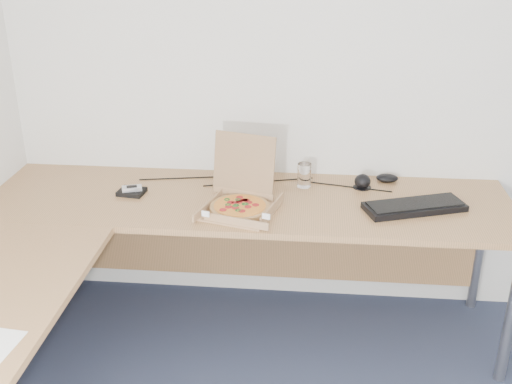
# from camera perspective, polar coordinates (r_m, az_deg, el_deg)

# --- Properties ---
(room_shell) EXTENTS (3.50, 3.50, 2.50)m
(room_shell) POSITION_cam_1_polar(r_m,az_deg,el_deg) (1.49, 12.79, -5.35)
(room_shell) COLOR silver
(room_shell) RESTS_ON ground
(desk) EXTENTS (2.50, 2.20, 0.73)m
(desk) POSITION_cam_1_polar(r_m,az_deg,el_deg) (2.66, -8.70, -4.70)
(desk) COLOR #AB7A4A
(desk) RESTS_ON ground
(pizza_box) EXTENTS (0.30, 0.35, 0.31)m
(pizza_box) POSITION_cam_1_polar(r_m,az_deg,el_deg) (2.84, -1.45, -1.00)
(pizza_box) COLOR tan
(pizza_box) RESTS_ON desk
(drinking_glass) EXTENTS (0.07, 0.07, 0.12)m
(drinking_glass) POSITION_cam_1_polar(r_m,az_deg,el_deg) (3.09, 4.43, 1.55)
(drinking_glass) COLOR white
(drinking_glass) RESTS_ON desk
(keyboard) EXTENTS (0.49, 0.31, 0.03)m
(keyboard) POSITION_cam_1_polar(r_m,az_deg,el_deg) (2.95, 14.29, -1.32)
(keyboard) COLOR black
(keyboard) RESTS_ON desk
(mouse) EXTENTS (0.13, 0.11, 0.04)m
(mouse) POSITION_cam_1_polar(r_m,az_deg,el_deg) (3.22, 11.90, 1.25)
(mouse) COLOR black
(mouse) RESTS_ON desk
(wallet) EXTENTS (0.14, 0.12, 0.02)m
(wallet) POSITION_cam_1_polar(r_m,az_deg,el_deg) (3.08, -11.31, 0.02)
(wallet) COLOR black
(wallet) RESTS_ON desk
(phone) EXTENTS (0.11, 0.08, 0.02)m
(phone) POSITION_cam_1_polar(r_m,az_deg,el_deg) (3.07, -11.29, 0.33)
(phone) COLOR #B2B5BA
(phone) RESTS_ON wallet
(dome_speaker) EXTENTS (0.09, 0.09, 0.08)m
(dome_speaker) POSITION_cam_1_polar(r_m,az_deg,el_deg) (3.12, 9.73, 1.03)
(dome_speaker) COLOR black
(dome_speaker) RESTS_ON desk
(cable_bundle) EXTENTS (0.61, 0.13, 0.01)m
(cable_bundle) POSITION_cam_1_polar(r_m,az_deg,el_deg) (3.15, 0.24, 0.93)
(cable_bundle) COLOR black
(cable_bundle) RESTS_ON desk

